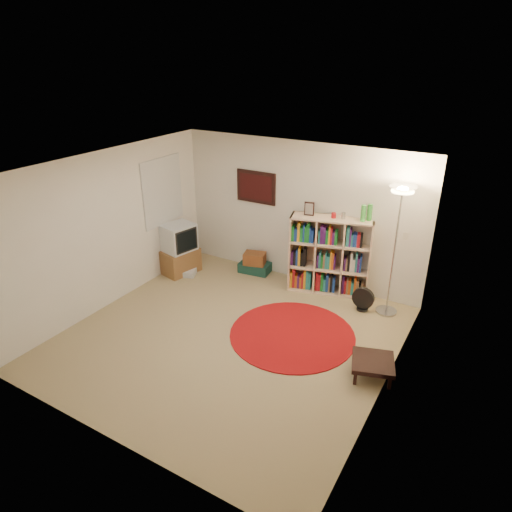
{
  "coord_description": "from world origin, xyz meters",
  "views": [
    {
      "loc": [
        3.16,
        -4.64,
        3.87
      ],
      "look_at": [
        0.1,
        0.6,
        1.1
      ],
      "focal_mm": 32.0,
      "sensor_mm": 36.0,
      "label": 1
    }
  ],
  "objects_px": {
    "suitcase": "(255,267)",
    "bookshelf": "(328,256)",
    "side_table": "(373,363)",
    "tv_stand": "(180,250)",
    "floor_fan": "(363,299)",
    "floor_lamp": "(400,210)"
  },
  "relations": [
    {
      "from": "suitcase",
      "to": "bookshelf",
      "type": "bearing_deg",
      "value": -7.49
    },
    {
      "from": "side_table",
      "to": "tv_stand",
      "type": "bearing_deg",
      "value": 164.33
    },
    {
      "from": "floor_lamp",
      "to": "suitcase",
      "type": "height_order",
      "value": "floor_lamp"
    },
    {
      "from": "bookshelf",
      "to": "floor_fan",
      "type": "xyz_separation_m",
      "value": [
        0.76,
        -0.33,
        -0.45
      ]
    },
    {
      "from": "tv_stand",
      "to": "suitcase",
      "type": "relative_size",
      "value": 1.57
    },
    {
      "from": "bookshelf",
      "to": "suitcase",
      "type": "xyz_separation_m",
      "value": [
        -1.45,
        0.02,
        -0.56
      ]
    },
    {
      "from": "bookshelf",
      "to": "suitcase",
      "type": "relative_size",
      "value": 2.67
    },
    {
      "from": "bookshelf",
      "to": "floor_fan",
      "type": "relative_size",
      "value": 4.01
    },
    {
      "from": "tv_stand",
      "to": "suitcase",
      "type": "xyz_separation_m",
      "value": [
        1.2,
        0.72,
        -0.37
      ]
    },
    {
      "from": "floor_fan",
      "to": "side_table",
      "type": "bearing_deg",
      "value": -70.2
    },
    {
      "from": "bookshelf",
      "to": "side_table",
      "type": "xyz_separation_m",
      "value": [
        1.39,
        -1.84,
        -0.45
      ]
    },
    {
      "from": "bookshelf",
      "to": "tv_stand",
      "type": "xyz_separation_m",
      "value": [
        -2.65,
        -0.71,
        -0.19
      ]
    },
    {
      "from": "side_table",
      "to": "floor_lamp",
      "type": "bearing_deg",
      "value": 99.4
    },
    {
      "from": "suitcase",
      "to": "tv_stand",
      "type": "bearing_deg",
      "value": -155.82
    },
    {
      "from": "bookshelf",
      "to": "suitcase",
      "type": "bearing_deg",
      "value": 164.03
    },
    {
      "from": "bookshelf",
      "to": "side_table",
      "type": "bearing_deg",
      "value": -68.3
    },
    {
      "from": "floor_fan",
      "to": "suitcase",
      "type": "xyz_separation_m",
      "value": [
        -2.21,
        0.34,
        -0.11
      ]
    },
    {
      "from": "floor_fan",
      "to": "tv_stand",
      "type": "bearing_deg",
      "value": -176.34
    },
    {
      "from": "floor_fan",
      "to": "floor_lamp",
      "type": "bearing_deg",
      "value": 18.78
    },
    {
      "from": "tv_stand",
      "to": "suitcase",
      "type": "distance_m",
      "value": 1.45
    },
    {
      "from": "tv_stand",
      "to": "floor_fan",
      "type": "bearing_deg",
      "value": 19.72
    },
    {
      "from": "tv_stand",
      "to": "side_table",
      "type": "height_order",
      "value": "tv_stand"
    }
  ]
}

